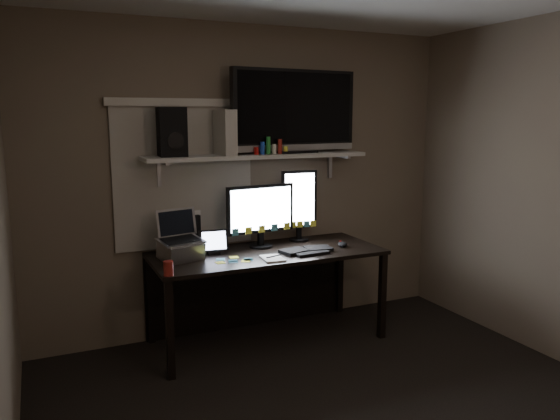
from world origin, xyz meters
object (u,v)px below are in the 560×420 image
mouse (343,244)px  game_console (225,133)px  cup (168,268)px  tablet (213,242)px  monitor_portrait (299,205)px  tv (295,111)px  keyboard (306,250)px  desk (261,269)px  monitor_landscape (261,215)px  laptop (180,236)px  speaker (172,132)px

mouse → game_console: game_console is taller
mouse → game_console: (-0.89, 0.29, 0.90)m
cup → game_console: game_console is taller
tablet → monitor_portrait: bearing=16.3°
cup → tv: tv is taller
keyboard → mouse: mouse is taller
desk → mouse: 0.69m
game_console → mouse: bearing=-21.0°
keyboard → mouse: size_ratio=3.71×
mouse → cup: cup is taller
monitor_portrait → tv: (-0.06, -0.04, 0.78)m
monitor_landscape → game_console: 0.72m
tv → laptop: bearing=-175.5°
mouse → tablet: bearing=-172.6°
desk → laptop: laptop is taller
monitor_portrait → cup: monitor_portrait is taller
tablet → speaker: speaker is taller
tablet → speaker: (-0.26, 0.13, 0.83)m
laptop → cup: size_ratio=3.66×
speaker → monitor_portrait: bearing=5.5°
tablet → mouse: bearing=-5.2°
tv → game_console: tv is taller
keyboard → laptop: (-0.96, 0.16, 0.17)m
tv → speaker: tv is taller
monitor_landscape → mouse: monitor_landscape is taller
monitor_landscape → game_console: (-0.28, 0.03, 0.66)m
monitor_portrait → laptop: size_ratio=1.70×
tv → keyboard: bearing=-104.3°
laptop → game_console: (0.41, 0.15, 0.74)m
mouse → tablet: 1.05m
mouse → laptop: 1.31m
keyboard → mouse: bearing=-0.3°
cup → speaker: (0.18, 0.55, 0.88)m
laptop → tv: bearing=-4.1°
mouse → cup: size_ratio=1.15×
tv → speaker: (-1.00, 0.02, -0.15)m
tv → mouse: bearing=-52.4°
monitor_landscape → laptop: size_ratio=1.66×
mouse → cup: (-1.47, -0.22, 0.03)m
desk → laptop: 0.77m
monitor_landscape → cup: 1.01m
tablet → speaker: bearing=159.3°
keyboard → speaker: (-0.95, 0.35, 0.92)m
monitor_landscape → speaker: size_ratio=1.64×
tv → game_console: 0.62m
tablet → tv: 1.24m
desk → keyboard: bearing=-41.7°
cup → game_console: (0.58, 0.52, 0.87)m
keyboard → game_console: bearing=145.8°
desk → tv: bearing=14.4°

